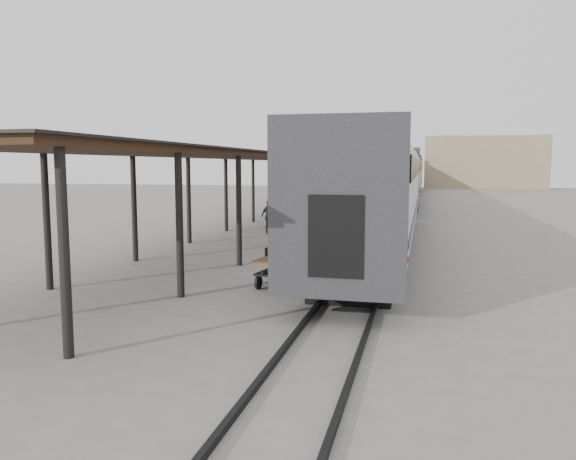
{
  "coord_description": "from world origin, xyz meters",
  "views": [
    {
      "loc": [
        5.02,
        -15.89,
        3.58
      ],
      "look_at": [
        1.2,
        -0.12,
        1.7
      ],
      "focal_mm": 35.0,
      "sensor_mm": 36.0,
      "label": 1
    }
  ],
  "objects_px": {
    "luggage_tug": "(283,215)",
    "porter": "(286,233)",
    "pedestrian": "(269,217)",
    "baggage_cart": "(287,263)"
  },
  "relations": [
    {
      "from": "luggage_tug",
      "to": "porter",
      "type": "bearing_deg",
      "value": -69.04
    },
    {
      "from": "luggage_tug",
      "to": "pedestrian",
      "type": "height_order",
      "value": "pedestrian"
    },
    {
      "from": "pedestrian",
      "to": "baggage_cart",
      "type": "bearing_deg",
      "value": 132.32
    },
    {
      "from": "luggage_tug",
      "to": "pedestrian",
      "type": "distance_m",
      "value": 3.12
    },
    {
      "from": "baggage_cart",
      "to": "pedestrian",
      "type": "bearing_deg",
      "value": 116.45
    },
    {
      "from": "luggage_tug",
      "to": "porter",
      "type": "distance_m",
      "value": 16.38
    },
    {
      "from": "luggage_tug",
      "to": "pedestrian",
      "type": "relative_size",
      "value": 1.0
    },
    {
      "from": "baggage_cart",
      "to": "porter",
      "type": "xyz_separation_m",
      "value": [
        0.13,
        -0.65,
        1.0
      ]
    },
    {
      "from": "baggage_cart",
      "to": "luggage_tug",
      "type": "xyz_separation_m",
      "value": [
        -3.92,
        15.2,
        0.03
      ]
    },
    {
      "from": "baggage_cart",
      "to": "porter",
      "type": "relative_size",
      "value": 1.62
    }
  ]
}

